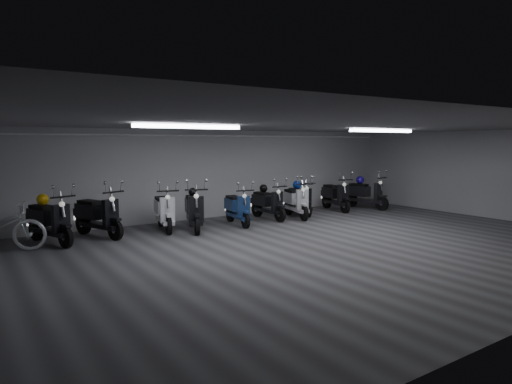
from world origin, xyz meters
TOP-DOWN VIEW (x-y plane):
  - floor at (0.00, 0.00)m, footprint 14.00×10.00m
  - ceiling at (0.00, 0.00)m, footprint 14.00×10.00m
  - back_wall at (0.00, 5.00)m, footprint 14.00×0.01m
  - right_wall at (7.00, 0.00)m, footprint 0.01×10.00m
  - fluor_strip_left at (-3.00, 1.00)m, footprint 2.40×0.18m
  - fluor_strip_right at (3.00, 1.00)m, footprint 2.40×0.18m
  - conduit at (0.00, 4.92)m, footprint 13.60×0.05m
  - scooter_0 at (-5.37, 3.70)m, footprint 1.28×2.08m
  - scooter_1 at (-4.20, 3.89)m, footprint 1.33×2.11m
  - scooter_2 at (-2.45, 3.81)m, footprint 1.04×2.01m
  - scooter_3 at (-1.78, 3.34)m, footprint 1.29×2.09m
  - scooter_4 at (-0.36, 3.38)m, footprint 0.87×1.85m
  - scooter_5 at (0.94, 3.67)m, footprint 0.65×1.82m
  - scooter_6 at (1.86, 3.42)m, footprint 1.11×1.99m
  - scooter_7 at (2.37, 3.86)m, footprint 1.06×1.93m
  - scooter_8 at (3.96, 3.81)m, footprint 1.06×2.01m
  - scooter_9 at (5.25, 3.57)m, footprint 1.01×2.03m
  - helmet_0 at (0.93, 3.92)m, footprint 0.26×0.26m
  - helmet_1 at (2.44, 4.11)m, footprint 0.28×0.28m
  - helmet_2 at (5.19, 3.84)m, footprint 0.29×0.29m
  - helmet_3 at (-5.46, 3.96)m, footprint 0.28×0.28m
  - helmet_4 at (-1.69, 3.60)m, footprint 0.24×0.24m

SIDE VIEW (x-z plane):
  - floor at x=0.00m, z-range -0.01..0.00m
  - scooter_4 at x=-0.36m, z-range 0.00..1.33m
  - scooter_5 at x=0.94m, z-range 0.00..1.34m
  - scooter_7 at x=2.37m, z-range 0.00..1.36m
  - scooter_6 at x=1.86m, z-range 0.00..1.41m
  - scooter_8 at x=3.96m, z-range 0.00..1.42m
  - scooter_2 at x=-2.45m, z-range 0.00..1.43m
  - scooter_9 at x=5.25m, z-range 0.00..1.44m
  - scooter_0 at x=-5.37m, z-range 0.00..1.47m
  - scooter_3 at x=-1.78m, z-range 0.00..1.48m
  - scooter_1 at x=-4.20m, z-range 0.00..1.49m
  - helmet_0 at x=0.93m, z-range 0.83..1.09m
  - helmet_1 at x=2.44m, z-range 0.84..1.12m
  - helmet_4 at x=-1.69m, z-range 0.91..1.16m
  - helmet_2 at x=5.19m, z-range 0.89..1.18m
  - helmet_3 at x=-5.46m, z-range 0.91..1.19m
  - back_wall at x=0.00m, z-range 0.00..2.80m
  - right_wall at x=7.00m, z-range 0.00..2.80m
  - conduit at x=0.00m, z-range 2.59..2.65m
  - fluor_strip_left at x=-3.00m, z-range 2.70..2.78m
  - fluor_strip_right at x=3.00m, z-range 2.70..2.78m
  - ceiling at x=0.00m, z-range 2.80..2.81m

